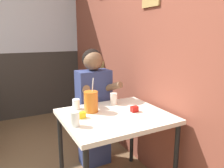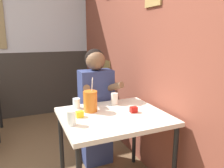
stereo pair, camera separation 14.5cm
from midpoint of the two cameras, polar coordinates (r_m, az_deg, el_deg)
The scene contains 10 objects.
brick_wall_right at distance 2.86m, azimuth 2.97°, elevation 12.05°, with size 0.08×4.58×2.70m.
back_wall at distance 3.89m, azimuth -23.89°, elevation 11.28°, with size 5.45×0.09×2.70m.
main_table at distance 1.87m, azimuth 2.66°, elevation -10.15°, with size 0.86×0.75×0.73m.
person_seated at distance 2.31m, azimuth -2.34°, elevation -5.70°, with size 0.42×0.40×1.25m.
cocktail_pitcher at distance 1.89m, azimuth -3.47°, elevation -4.53°, with size 0.12×0.12×0.30m.
glass_near_pitcher at distance 1.99m, azimuth -7.21°, elevation -5.04°, with size 0.07×0.07×0.09m.
glass_center at distance 1.63m, azimuth -8.06°, elevation -8.79°, with size 0.07×0.07×0.11m.
glass_far_side at distance 2.09m, azimuth 2.67°, elevation -3.88°, with size 0.07×0.07×0.11m.
condiment_ketchup at distance 1.89m, azimuth 7.87°, elevation -6.67°, with size 0.06×0.04×0.05m.
condiment_mustard at distance 1.78m, azimuth -6.13°, elevation -7.88°, with size 0.06×0.04×0.05m.
Camera 2 is at (0.06, -1.31, 1.38)m, focal length 35.00 mm.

